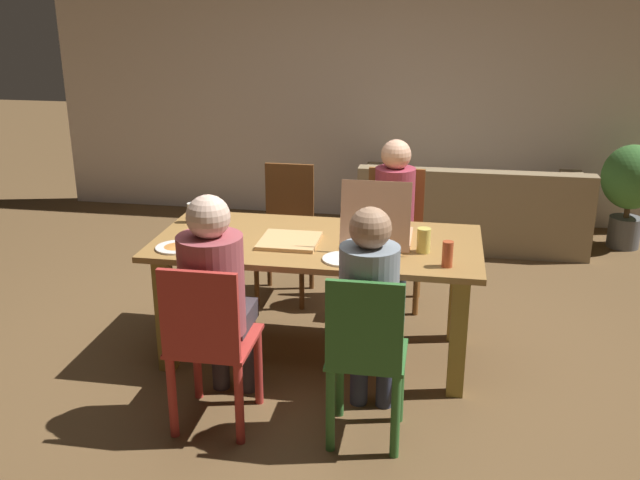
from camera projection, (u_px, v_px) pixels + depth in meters
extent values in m
plane|color=brown|center=(317.00, 353.00, 4.60)|extent=(20.00, 20.00, 0.00)
cube|color=beige|center=(372.00, 87.00, 7.03)|extent=(6.47, 0.12, 2.61)
cube|color=olive|center=(317.00, 243.00, 4.35)|extent=(1.98, 0.95, 0.04)
cube|color=olive|center=(165.00, 314.00, 4.30)|extent=(0.10, 0.10, 0.73)
cube|color=olive|center=(458.00, 337.00, 4.01)|extent=(0.10, 0.10, 0.73)
cube|color=olive|center=(203.00, 271.00, 4.95)|extent=(0.10, 0.10, 0.73)
cube|color=olive|center=(457.00, 288.00, 4.67)|extent=(0.10, 0.10, 0.73)
cylinder|color=brown|center=(416.00, 285.00, 5.07)|extent=(0.04, 0.04, 0.46)
cylinder|color=brown|center=(364.00, 281.00, 5.13)|extent=(0.04, 0.04, 0.46)
cylinder|color=brown|center=(418.00, 268.00, 5.37)|extent=(0.04, 0.04, 0.46)
cylinder|color=brown|center=(369.00, 265.00, 5.43)|extent=(0.04, 0.04, 0.46)
cube|color=brown|center=(393.00, 244.00, 5.17)|extent=(0.43, 0.38, 0.02)
cube|color=brown|center=(396.00, 202.00, 5.25)|extent=(0.41, 0.03, 0.51)
cylinder|color=#2C3940|center=(399.00, 290.00, 4.95)|extent=(0.10, 0.10, 0.48)
cylinder|color=#2C3940|center=(378.00, 289.00, 4.98)|extent=(0.10, 0.10, 0.48)
cube|color=#2C3940|center=(391.00, 243.00, 5.00)|extent=(0.25, 0.32, 0.11)
cylinder|color=#9D3547|center=(394.00, 203.00, 5.07)|extent=(0.28, 0.28, 0.50)
sphere|color=#E1AA87|center=(396.00, 155.00, 4.96)|extent=(0.21, 0.21, 0.21)
cylinder|color=#326B2F|center=(340.00, 378.00, 3.85)|extent=(0.05, 0.05, 0.46)
cylinder|color=#326B2F|center=(400.00, 383.00, 3.80)|extent=(0.05, 0.05, 0.46)
cylinder|color=#326B2F|center=(330.00, 410.00, 3.56)|extent=(0.05, 0.05, 0.46)
cylinder|color=#326B2F|center=(395.00, 416.00, 3.50)|extent=(0.05, 0.05, 0.46)
cube|color=#326B2F|center=(367.00, 354.00, 3.60)|extent=(0.39, 0.39, 0.02)
cube|color=#326B2F|center=(364.00, 327.00, 3.36)|extent=(0.37, 0.03, 0.46)
cylinder|color=#31344C|center=(359.00, 365.00, 3.97)|extent=(0.10, 0.10, 0.48)
cylinder|color=#31344C|center=(386.00, 367.00, 3.95)|extent=(0.10, 0.10, 0.48)
cube|color=#31344C|center=(371.00, 330.00, 3.73)|extent=(0.26, 0.32, 0.11)
cylinder|color=gray|center=(369.00, 296.00, 3.49)|extent=(0.29, 0.29, 0.52)
sphere|color=#A37A5C|center=(370.00, 228.00, 3.38)|extent=(0.20, 0.20, 0.20)
cylinder|color=#B3322B|center=(197.00, 361.00, 4.03)|extent=(0.05, 0.05, 0.46)
cylinder|color=#B3322B|center=(258.00, 366.00, 3.97)|extent=(0.05, 0.05, 0.46)
cylinder|color=#B3322B|center=(172.00, 397.00, 3.67)|extent=(0.05, 0.05, 0.46)
cylinder|color=#B3322B|center=(239.00, 403.00, 3.61)|extent=(0.05, 0.05, 0.46)
cube|color=#B3322B|center=(215.00, 341.00, 3.74)|extent=(0.42, 0.45, 0.02)
cube|color=#B3322B|center=(199.00, 316.00, 3.47)|extent=(0.40, 0.03, 0.46)
cylinder|color=#3A3136|center=(220.00, 350.00, 4.13)|extent=(0.10, 0.10, 0.48)
cylinder|color=#3A3136|center=(248.00, 353.00, 4.10)|extent=(0.10, 0.10, 0.48)
cube|color=#3A3136|center=(224.00, 317.00, 3.88)|extent=(0.30, 0.33, 0.11)
cylinder|color=#9C454B|center=(212.00, 284.00, 3.64)|extent=(0.34, 0.34, 0.52)
sphere|color=beige|center=(208.00, 217.00, 3.52)|extent=(0.22, 0.22, 0.22)
cylinder|color=brown|center=(302.00, 280.00, 5.16)|extent=(0.04, 0.04, 0.46)
cylinder|color=brown|center=(257.00, 277.00, 5.22)|extent=(0.04, 0.04, 0.46)
cylinder|color=brown|center=(312.00, 261.00, 5.53)|extent=(0.04, 0.04, 0.46)
cylinder|color=brown|center=(269.00, 258.00, 5.58)|extent=(0.04, 0.04, 0.46)
cube|color=brown|center=(284.00, 238.00, 5.29)|extent=(0.39, 0.44, 0.02)
cube|color=brown|center=(290.00, 197.00, 5.40)|extent=(0.37, 0.03, 0.51)
cube|color=tan|center=(290.00, 241.00, 4.30)|extent=(0.35, 0.35, 0.02)
cube|color=tan|center=(378.00, 237.00, 4.36)|extent=(0.40, 0.40, 0.03)
cylinder|color=gold|center=(378.00, 234.00, 4.35)|extent=(0.35, 0.35, 0.01)
cube|color=tan|center=(375.00, 216.00, 4.07)|extent=(0.40, 0.08, 0.39)
cylinder|color=white|center=(176.00, 247.00, 4.21)|extent=(0.24, 0.24, 0.01)
cone|color=orange|center=(176.00, 245.00, 4.20)|extent=(0.14, 0.14, 0.02)
cylinder|color=white|center=(343.00, 259.00, 4.02)|extent=(0.24, 0.24, 0.01)
cylinder|color=silver|center=(192.00, 213.00, 4.67)|extent=(0.06, 0.06, 0.13)
cylinder|color=#B84928|center=(448.00, 254.00, 3.91)|extent=(0.06, 0.06, 0.15)
cylinder|color=#D9C75A|center=(424.00, 240.00, 4.12)|extent=(0.08, 0.08, 0.15)
cylinder|color=#D9CD59|center=(220.00, 234.00, 4.28)|extent=(0.07, 0.07, 0.11)
cube|color=#8B7554|center=(470.00, 218.00, 6.60)|extent=(2.01, 0.87, 0.44)
cube|color=#8B7554|center=(474.00, 189.00, 6.14)|extent=(2.01, 0.16, 0.31)
cube|color=#8B7554|center=(374.00, 181.00, 6.64)|extent=(0.20, 0.83, 0.18)
cube|color=#8B7554|center=(576.00, 190.00, 6.35)|extent=(0.20, 0.83, 0.18)
cylinder|color=#5A5A5C|center=(624.00, 232.00, 6.47)|extent=(0.28, 0.28, 0.28)
cylinder|color=brown|center=(627.00, 209.00, 6.40)|extent=(0.05, 0.05, 0.16)
ellipsoid|color=#3E7633|center=(632.00, 177.00, 6.30)|extent=(0.52, 0.52, 0.57)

